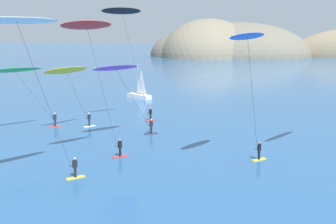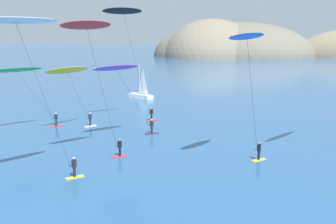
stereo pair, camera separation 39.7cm
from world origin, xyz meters
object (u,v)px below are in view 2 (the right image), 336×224
(kitesurfer_yellow, at_px, (69,75))
(kitesurfer_black, at_px, (125,21))
(kitesurfer_red, at_px, (89,37))
(sailboat_near, at_px, (140,94))
(kitesurfer_green, at_px, (19,74))
(kitesurfer_white, at_px, (20,34))
(kitesurfer_blue, at_px, (248,47))
(kitesurfer_purple, at_px, (119,73))

(kitesurfer_yellow, bearing_deg, kitesurfer_black, 46.54)
(kitesurfer_red, bearing_deg, sailboat_near, 105.84)
(kitesurfer_green, relative_size, kitesurfer_red, 0.61)
(kitesurfer_green, height_order, kitesurfer_red, kitesurfer_red)
(sailboat_near, relative_size, kitesurfer_black, 0.41)
(kitesurfer_white, bearing_deg, kitesurfer_blue, 36.30)
(sailboat_near, relative_size, kitesurfer_blue, 0.51)
(kitesurfer_white, bearing_deg, kitesurfer_purple, 89.80)
(kitesurfer_black, bearing_deg, kitesurfer_yellow, -133.46)
(kitesurfer_yellow, distance_m, kitesurfer_blue, 22.32)
(kitesurfer_yellow, distance_m, kitesurfer_white, 19.09)
(kitesurfer_black, bearing_deg, sailboat_near, 107.96)
(kitesurfer_green, bearing_deg, sailboat_near, 82.31)
(kitesurfer_blue, bearing_deg, kitesurfer_purple, 160.12)
(kitesurfer_white, xyz_separation_m, kitesurfer_blue, (13.90, 10.21, -1.11))
(sailboat_near, height_order, kitesurfer_red, kitesurfer_red)
(sailboat_near, height_order, kitesurfer_green, kitesurfer_green)
(sailboat_near, height_order, kitesurfer_blue, kitesurfer_blue)
(kitesurfer_white, distance_m, kitesurfer_purple, 15.76)
(kitesurfer_yellow, height_order, kitesurfer_white, kitesurfer_white)
(kitesurfer_purple, xyz_separation_m, kitesurfer_black, (-2.28, 6.95, 5.35))
(kitesurfer_yellow, xyz_separation_m, kitesurfer_green, (-4.97, -2.27, 0.07))
(sailboat_near, xyz_separation_m, kitesurfer_green, (-3.57, -26.42, 5.91))
(kitesurfer_purple, relative_size, kitesurfer_blue, 0.71)
(kitesurfer_yellow, relative_size, kitesurfer_green, 1.00)
(kitesurfer_yellow, distance_m, kitesurfer_green, 5.46)
(kitesurfer_white, bearing_deg, kitesurfer_yellow, 112.29)
(kitesurfer_yellow, relative_size, kitesurfer_black, 0.53)
(kitesurfer_red, bearing_deg, kitesurfer_purple, 98.50)
(kitesurfer_green, bearing_deg, kitesurfer_white, -51.08)
(sailboat_near, height_order, kitesurfer_black, kitesurfer_black)
(kitesurfer_red, distance_m, kitesurfer_blue, 13.02)
(kitesurfer_purple, distance_m, kitesurfer_blue, 15.02)
(kitesurfer_white, xyz_separation_m, kitesurfer_purple, (0.05, 15.21, -4.11))
(kitesurfer_purple, bearing_deg, kitesurfer_yellow, 164.99)
(kitesurfer_red, distance_m, kitesurfer_black, 15.47)
(kitesurfer_red, height_order, kitesurfer_black, kitesurfer_black)
(kitesurfer_white, relative_size, kitesurfer_black, 0.88)
(kitesurfer_black, bearing_deg, kitesurfer_red, -76.93)
(kitesurfer_white, bearing_deg, kitesurfer_red, 80.08)
(kitesurfer_red, bearing_deg, kitesurfer_yellow, 129.77)
(kitesurfer_purple, relative_size, kitesurfer_red, 0.65)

